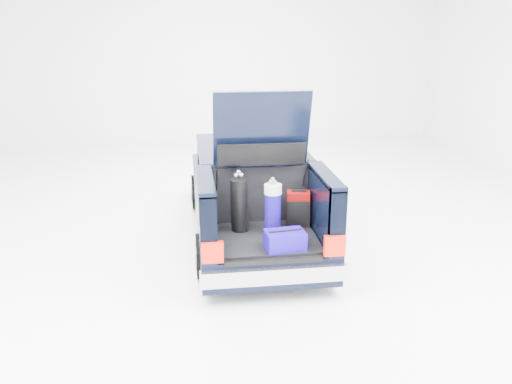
{
  "coord_description": "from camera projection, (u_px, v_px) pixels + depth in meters",
  "views": [
    {
      "loc": [
        -1.0,
        -8.0,
        3.36
      ],
      "look_at": [
        0.0,
        -0.5,
        0.9
      ],
      "focal_mm": 38.0,
      "sensor_mm": 36.0,
      "label": 1
    }
  ],
  "objects": [
    {
      "name": "car",
      "position": [
        251.0,
        194.0,
        8.6
      ],
      "size": [
        1.87,
        4.65,
        2.47
      ],
      "color": "black",
      "rests_on": "ground"
    },
    {
      "name": "black_golf_bag",
      "position": [
        239.0,
        205.0,
        7.2
      ],
      "size": [
        0.3,
        0.34,
        0.83
      ],
      "rotation": [
        0.0,
        0.0,
        -0.31
      ],
      "color": "black",
      "rests_on": "car"
    },
    {
      "name": "ground",
      "position": [
        252.0,
        236.0,
        8.7
      ],
      "size": [
        14.0,
        14.0,
        0.0
      ],
      "primitive_type": "plane",
      "color": "white",
      "rests_on": "ground"
    },
    {
      "name": "blue_duffel",
      "position": [
        285.0,
        240.0,
        6.71
      ],
      "size": [
        0.52,
        0.37,
        0.26
      ],
      "rotation": [
        0.0,
        0.0,
        0.11
      ],
      "color": "#14057E",
      "rests_on": "car"
    },
    {
      "name": "blue_golf_bag",
      "position": [
        273.0,
        209.0,
        7.13
      ],
      "size": [
        0.29,
        0.29,
        0.77
      ],
      "rotation": [
        0.0,
        0.0,
        0.31
      ],
      "color": "black",
      "rests_on": "car"
    },
    {
      "name": "red_suitcase",
      "position": [
        298.0,
        209.0,
        7.43
      ],
      "size": [
        0.34,
        0.26,
        0.52
      ],
      "rotation": [
        0.0,
        0.0,
        -0.2
      ],
      "color": "#640303",
      "rests_on": "car"
    }
  ]
}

